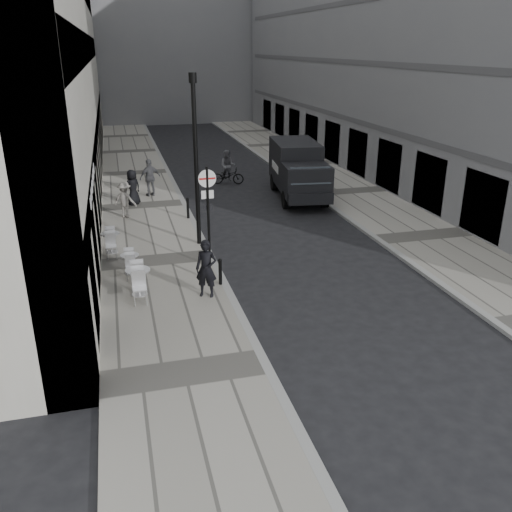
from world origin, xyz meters
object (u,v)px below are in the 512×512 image
Objects in this scene: sign_post at (208,204)px; walking_man at (206,269)px; cyclist at (228,171)px; lamppost at (196,153)px; panel_van at (298,167)px.

walking_man is at bearing -103.90° from sign_post.
cyclist reaches higher than walking_man.
lamppost is (0.53, 4.91, 2.69)m from walking_man.
lamppost is at bearing 108.06° from walking_man.
lamppost is at bearing -90.73° from cyclist.
walking_man is at bearing -113.82° from panel_van.
lamppost reaches higher than sign_post.
cyclist is at bearing 73.40° from sign_post.
lamppost is 10.89m from cyclist.
panel_van is 3.15× the size of cyclist.
sign_post is 12.92m from cyclist.
sign_post is at bearing -87.33° from cyclist.
lamppost is 1.05× the size of panel_van.
lamppost is at bearing 88.19° from sign_post.
sign_post is 2.77m from lamppost.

